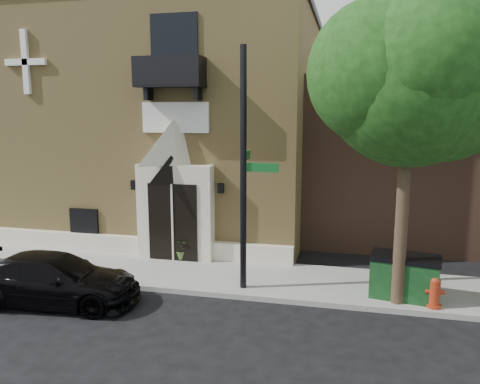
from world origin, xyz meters
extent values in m
plane|color=black|center=(0.00, 0.00, 0.00)|extent=(120.00, 120.00, 0.00)
cube|color=gray|center=(1.00, 1.50, 0.07)|extent=(42.00, 3.00, 0.15)
cube|color=tan|center=(-3.00, 8.00, 4.50)|extent=(12.00, 10.00, 9.00)
cube|color=black|center=(-3.00, 8.00, 9.15)|extent=(12.20, 10.20, 0.30)
cube|color=#EDE5CD|center=(-3.00, 2.88, 0.45)|extent=(12.00, 0.30, 0.60)
cube|color=#EDE5CD|center=(-1.00, 2.75, 1.75)|extent=(2.60, 0.55, 3.20)
pyramid|color=#EDE5CD|center=(-1.00, 2.75, 4.10)|extent=(2.60, 0.55, 1.50)
cube|color=black|center=(-1.00, 2.46, 1.45)|extent=(1.70, 0.06, 2.60)
cube|color=#EDE5CD|center=(-1.00, 2.42, 1.45)|extent=(0.06, 0.04, 2.60)
cube|color=white|center=(-1.00, 2.94, 4.90)|extent=(2.30, 0.10, 1.00)
cube|color=black|center=(-1.00, 2.55, 5.90)|extent=(2.20, 0.90, 0.10)
cube|color=black|center=(-1.00, 2.12, 6.35)|extent=(2.20, 0.06, 0.90)
cube|color=black|center=(-2.05, 2.55, 6.35)|extent=(0.06, 0.90, 0.90)
cube|color=black|center=(0.05, 2.55, 6.35)|extent=(0.06, 0.90, 0.90)
cube|color=black|center=(-1.00, 2.97, 7.10)|extent=(1.60, 0.08, 2.20)
cube|color=white|center=(-6.50, 2.92, 6.80)|extent=(0.22, 0.14, 2.20)
cube|color=white|center=(-6.50, 2.92, 6.80)|extent=(1.60, 0.14, 0.22)
cube|color=black|center=(-4.60, 2.95, 1.15)|extent=(1.10, 0.10, 1.00)
cube|color=orange|center=(-4.60, 2.98, 1.15)|extent=(0.85, 0.06, 0.75)
cube|color=black|center=(-2.55, 2.88, 2.60)|extent=(0.18, 0.18, 0.32)
cube|color=black|center=(0.55, 2.88, 2.60)|extent=(0.18, 0.18, 0.32)
cylinder|color=#38281C|center=(6.00, 0.45, 2.25)|extent=(0.32, 0.32, 4.20)
sphere|color=#14380F|center=(6.00, 0.45, 5.82)|extent=(4.20, 4.20, 4.20)
sphere|color=#14380F|center=(6.80, 0.75, 5.52)|extent=(3.36, 3.36, 3.36)
sphere|color=#14380F|center=(5.30, 0.25, 6.02)|extent=(3.57, 3.57, 3.57)
sphere|color=#14380F|center=(6.20, -0.25, 6.22)|extent=(3.15, 3.15, 3.15)
imported|color=black|center=(-2.92, -1.32, 0.67)|extent=(4.75, 2.28, 1.34)
cylinder|color=black|center=(1.83, 0.57, 3.49)|extent=(0.18, 0.18, 6.68)
cube|color=#125D23|center=(2.33, 0.58, 3.60)|extent=(0.95, 0.07, 0.24)
cube|color=#125D23|center=(1.82, 1.07, 3.88)|extent=(0.07, 0.95, 0.24)
cylinder|color=#992B14|center=(6.89, 0.32, 0.19)|extent=(0.38, 0.38, 0.08)
cylinder|color=#992B14|center=(6.89, 0.32, 0.52)|extent=(0.27, 0.27, 0.57)
sphere|color=#992B14|center=(6.89, 0.32, 0.84)|extent=(0.27, 0.27, 0.27)
cylinder|color=#992B14|center=(6.89, 0.32, 0.57)|extent=(0.47, 0.13, 0.13)
cube|color=#0E3313|center=(6.21, 0.87, 0.68)|extent=(1.87, 1.25, 1.05)
cube|color=black|center=(6.21, 0.87, 1.25)|extent=(1.92, 1.31, 0.11)
imported|color=#476B2E|center=(-0.71, 2.58, 0.50)|extent=(0.76, 0.70, 0.70)
camera|label=1|loc=(4.62, -11.79, 5.09)|focal=35.00mm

